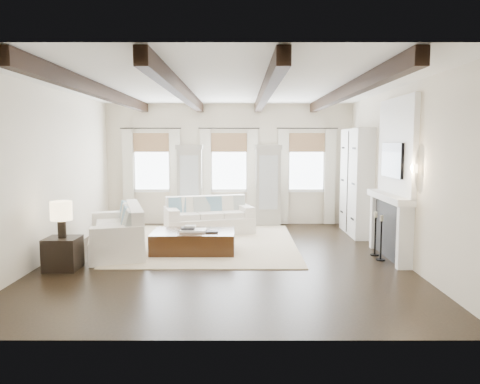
{
  "coord_description": "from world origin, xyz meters",
  "views": [
    {
      "loc": [
        0.29,
        -8.7,
        2.17
      ],
      "look_at": [
        0.29,
        0.98,
        1.15
      ],
      "focal_mm": 35.0,
      "sensor_mm": 36.0,
      "label": 1
    }
  ],
  "objects_px": {
    "sofa_left": "(119,233)",
    "ottoman": "(194,242)",
    "side_table_back": "(181,213)",
    "side_table_front": "(63,253)",
    "sofa_back": "(209,218)"
  },
  "relations": [
    {
      "from": "sofa_left",
      "to": "side_table_back",
      "type": "bearing_deg",
      "value": 76.5
    },
    {
      "from": "ottoman",
      "to": "side_table_back",
      "type": "relative_size",
      "value": 2.86
    },
    {
      "from": "sofa_left",
      "to": "ottoman",
      "type": "bearing_deg",
      "value": -0.69
    },
    {
      "from": "sofa_back",
      "to": "sofa_left",
      "type": "relative_size",
      "value": 0.95
    },
    {
      "from": "sofa_left",
      "to": "side_table_back",
      "type": "distance_m",
      "value": 3.42
    },
    {
      "from": "sofa_left",
      "to": "ottoman",
      "type": "relative_size",
      "value": 1.45
    },
    {
      "from": "ottoman",
      "to": "side_table_back",
      "type": "bearing_deg",
      "value": 101.56
    },
    {
      "from": "sofa_back",
      "to": "ottoman",
      "type": "bearing_deg",
      "value": -94.75
    },
    {
      "from": "sofa_left",
      "to": "side_table_front",
      "type": "relative_size",
      "value": 4.24
    },
    {
      "from": "sofa_back",
      "to": "sofa_left",
      "type": "bearing_deg",
      "value": -129.84
    },
    {
      "from": "side_table_front",
      "to": "side_table_back",
      "type": "distance_m",
      "value": 4.82
    },
    {
      "from": "sofa_back",
      "to": "side_table_front",
      "type": "bearing_deg",
      "value": -125.19
    },
    {
      "from": "sofa_back",
      "to": "side_table_back",
      "type": "height_order",
      "value": "sofa_back"
    },
    {
      "from": "side_table_front",
      "to": "side_table_back",
      "type": "xyz_separation_m",
      "value": [
        1.44,
        4.6,
        0.01
      ]
    },
    {
      "from": "side_table_front",
      "to": "side_table_back",
      "type": "relative_size",
      "value": 0.98
    }
  ]
}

